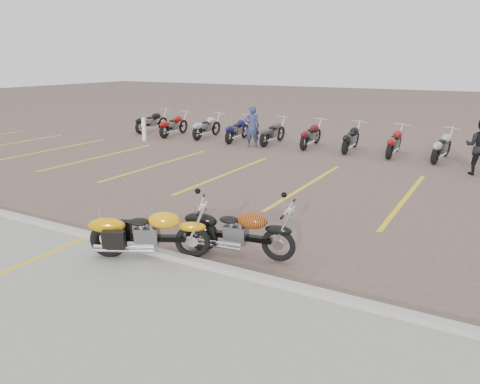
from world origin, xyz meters
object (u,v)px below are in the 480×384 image
at_px(bollard, 144,129).
at_px(person_b, 480,146).
at_px(yellow_cruiser, 147,234).
at_px(person_a, 252,127).
at_px(flame_cruiser, 236,233).

bearing_deg(bollard, person_b, 1.09).
xyz_separation_m(yellow_cruiser, bollard, (-8.46, 9.69, 0.05)).
xyz_separation_m(person_a, person_b, (8.35, -0.79, 0.06)).
bearing_deg(bollard, person_a, 12.19).
distance_m(flame_cruiser, person_a, 11.04).
relative_size(yellow_cruiser, person_b, 1.13).
bearing_deg(flame_cruiser, yellow_cruiser, -155.63).
height_order(flame_cruiser, bollard, bollard).
bearing_deg(person_a, flame_cruiser, 84.45).
height_order(yellow_cruiser, person_b, person_b).
bearing_deg(person_b, flame_cruiser, 80.12).
xyz_separation_m(person_b, bollard, (-13.17, -0.25, -0.39)).
bearing_deg(bollard, yellow_cruiser, -48.88).
bearing_deg(person_a, person_b, 142.26).
height_order(yellow_cruiser, person_a, person_a).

